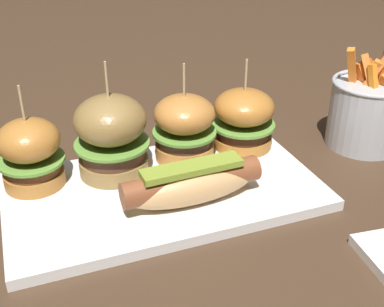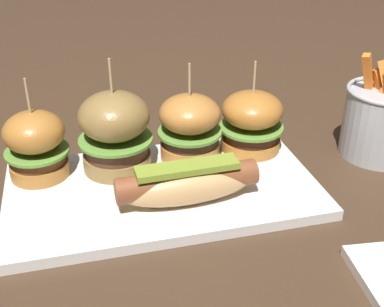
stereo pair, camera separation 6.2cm
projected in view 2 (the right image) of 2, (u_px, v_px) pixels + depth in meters
name	position (u px, v px, depth m)	size (l,w,h in m)	color
ground_plane	(163.00, 194.00, 0.64)	(3.00, 3.00, 0.00)	#422D1E
platter_main	(162.00, 189.00, 0.64)	(0.39, 0.22, 0.01)	white
hot_dog	(187.00, 183.00, 0.59)	(0.17, 0.05, 0.05)	tan
slider_far_left	(36.00, 144.00, 0.63)	(0.08, 0.08, 0.13)	#B2702F
slider_center_left	(115.00, 131.00, 0.65)	(0.10, 0.10, 0.15)	olive
slider_center_right	(190.00, 127.00, 0.68)	(0.09, 0.09, 0.14)	#BC7736
slider_far_right	(252.00, 121.00, 0.70)	(0.09, 0.09, 0.13)	#B5702C
fries_bucket	(383.00, 120.00, 0.71)	(0.11, 0.11, 0.15)	#B7BABF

